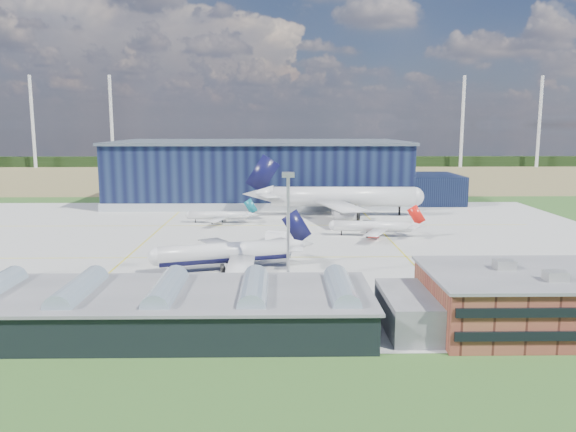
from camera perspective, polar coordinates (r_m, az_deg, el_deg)
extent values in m
plane|color=#2D5921|center=(150.61, -3.99, -3.35)|extent=(600.00, 600.00, 0.00)
cube|color=#A8A8A2|center=(160.37, -3.80, -2.56)|extent=(220.00, 160.00, 0.06)
cube|color=yellow|center=(140.87, -4.20, -4.20)|extent=(180.00, 0.40, 0.02)
cube|color=yellow|center=(184.88, -3.42, -0.96)|extent=(180.00, 0.40, 0.02)
cube|color=yellow|center=(164.62, -14.29, -2.50)|extent=(0.40, 120.00, 0.02)
cube|color=yellow|center=(163.30, 10.38, -2.46)|extent=(0.40, 120.00, 0.02)
cube|color=olive|center=(368.33, -2.18, 4.13)|extent=(600.00, 220.00, 0.01)
cube|color=black|center=(447.78, -1.96, 5.56)|extent=(600.00, 8.00, 8.00)
cylinder|color=silver|center=(475.56, -24.52, 8.69)|extent=(2.40, 2.40, 70.00)
cylinder|color=silver|center=(455.18, -17.49, 9.11)|extent=(2.40, 2.40, 70.00)
cylinder|color=silver|center=(459.26, 17.30, 9.11)|extent=(2.40, 2.40, 70.00)
cylinder|color=silver|center=(481.20, 24.18, 8.71)|extent=(2.40, 2.40, 70.00)
cube|color=black|center=(242.76, -2.84, 4.44)|extent=(120.00, 60.00, 25.00)
cube|color=#9BA1A9|center=(243.92, -2.82, 1.89)|extent=(121.00, 61.00, 3.20)
cube|color=#4C5660|center=(242.02, -2.86, 7.51)|extent=(122.00, 62.00, 1.20)
cube|color=black|center=(246.71, 14.11, 2.73)|extent=(24.00, 30.00, 12.00)
cube|color=brown|center=(102.62, 26.59, -7.76)|extent=(45.00, 22.00, 9.00)
cube|color=slate|center=(101.43, 26.78, -5.21)|extent=(46.00, 23.00, 0.50)
cube|color=black|center=(112.64, 23.91, -6.90)|extent=(44.00, 0.40, 1.40)
cube|color=black|center=(111.76, 24.03, -5.17)|extent=(44.00, 0.40, 1.40)
cube|color=#AEAFAA|center=(98.79, 21.12, -4.66)|extent=(3.20, 2.60, 1.60)
cube|color=#AEAFAA|center=(94.65, 25.52, -5.54)|extent=(3.20, 2.60, 1.60)
cube|color=black|center=(93.51, -12.20, -9.54)|extent=(65.00, 22.00, 6.00)
cube|color=slate|center=(92.54, -12.26, -7.66)|extent=(66.00, 23.00, 0.50)
cube|color=slate|center=(94.33, 12.73, -9.39)|extent=(10.00, 18.00, 6.00)
cylinder|color=#8596A4|center=(96.21, -20.54, -7.27)|extent=(4.40, 18.00, 4.40)
cylinder|color=#8596A4|center=(92.49, -12.27, -7.55)|extent=(4.40, 18.00, 4.40)
cylinder|color=#8596A4|center=(90.79, -3.49, -7.66)|extent=(4.40, 18.00, 4.40)
cylinder|color=#8596A4|center=(91.24, 5.40, -7.60)|extent=(4.40, 18.00, 4.40)
cylinder|color=silver|center=(118.81, 0.02, -1.32)|extent=(0.70, 0.70, 22.00)
cube|color=silver|center=(117.25, 0.02, 4.21)|extent=(2.60, 2.60, 1.00)
cube|color=gold|center=(117.34, -11.63, -6.82)|extent=(2.18, 3.43, 1.40)
cube|color=white|center=(160.51, -1.21, -2.07)|extent=(6.47, 4.64, 2.59)
cube|color=white|center=(158.68, 0.90, -2.41)|extent=(2.84, 3.74, 1.46)
cube|color=gold|center=(205.52, -8.16, 0.15)|extent=(2.52, 3.26, 1.26)
cube|color=white|center=(111.72, 15.66, -7.41)|extent=(2.51, 4.66, 2.83)
imported|color=#99999E|center=(108.12, 15.40, -8.39)|extent=(4.12, 2.92, 1.30)
imported|color=#99999E|center=(117.88, -6.19, -6.63)|extent=(4.10, 2.21, 1.28)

